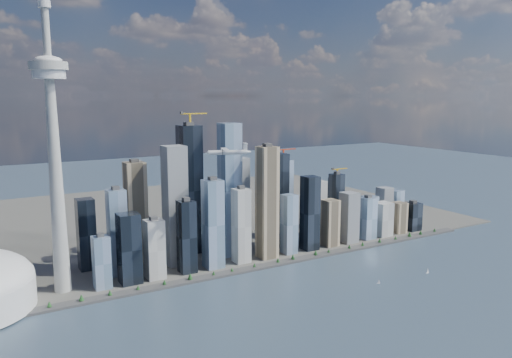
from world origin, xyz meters
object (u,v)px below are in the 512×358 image
needle_tower (54,146)px  airplane (228,152)px  sailboat_west (379,282)px  sailboat_east (428,271)px

needle_tower → airplane: size_ratio=7.56×
sailboat_west → sailboat_east: sailboat_east is taller
airplane → sailboat_east: size_ratio=7.56×
needle_tower → airplane: (248.97, -97.36, -13.81)m
needle_tower → airplane: needle_tower is taller
needle_tower → sailboat_west: needle_tower is taller
sailboat_east → needle_tower: bearing=153.8°
sailboat_west → sailboat_east: bearing=19.5°
airplane → sailboat_east: bearing=-2.8°
airplane → sailboat_west: 333.49m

